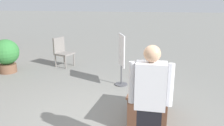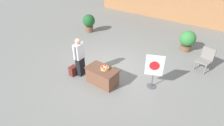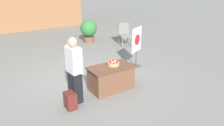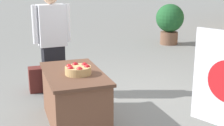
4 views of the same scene
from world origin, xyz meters
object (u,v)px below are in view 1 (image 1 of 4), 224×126
(display_table, at_px, (150,103))
(potted_plant_far_right, at_px, (6,54))
(patio_chair, at_px, (62,51))
(person_visitor, at_px, (150,104))
(apple_basket, at_px, (150,82))
(poster_board, at_px, (122,57))

(display_table, distance_m, potted_plant_far_right, 5.29)
(display_table, bearing_deg, patio_chair, 49.28)
(person_visitor, bearing_deg, apple_basket, 1.16)
(potted_plant_far_right, bearing_deg, apple_basket, -109.39)
(poster_board, xyz_separation_m, patio_chair, (1.34, 2.57, -0.24))
(display_table, relative_size, poster_board, 0.89)
(display_table, bearing_deg, apple_basket, 17.23)
(poster_board, bearing_deg, potted_plant_far_right, 153.06)
(apple_basket, bearing_deg, poster_board, 30.72)
(apple_basket, height_order, potted_plant_far_right, potted_plant_far_right)
(patio_chair, bearing_deg, poster_board, -14.08)
(apple_basket, relative_size, patio_chair, 0.31)
(person_visitor, bearing_deg, patio_chair, 36.38)
(poster_board, distance_m, potted_plant_far_right, 3.96)
(apple_basket, bearing_deg, potted_plant_far_right, 70.61)
(display_table, xyz_separation_m, apple_basket, (0.11, 0.03, 0.41))
(apple_basket, distance_m, patio_chair, 4.61)
(patio_chair, bearing_deg, display_table, -27.31)
(apple_basket, distance_m, potted_plant_far_right, 5.22)
(poster_board, bearing_deg, person_visitor, -94.58)
(apple_basket, xyz_separation_m, person_visitor, (-1.25, -0.13, 0.12))
(person_visitor, xyz_separation_m, patio_chair, (4.21, 3.66, -0.30))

